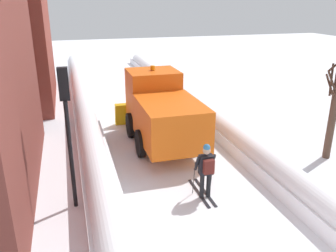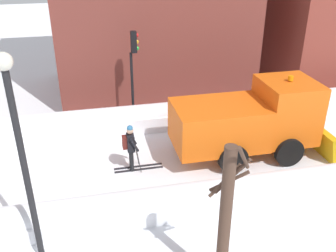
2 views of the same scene
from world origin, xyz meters
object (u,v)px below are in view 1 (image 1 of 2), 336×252
(traffic_light_pole, at_px, (66,112))
(bare_tree_near, at_px, (334,107))
(plow_truck, at_px, (161,110))
(skier, at_px, (206,169))

(traffic_light_pole, distance_m, bare_tree_near, 9.66)
(traffic_light_pole, xyz_separation_m, bare_tree_near, (9.60, 0.69, -0.85))
(plow_truck, height_order, bare_tree_near, bare_tree_near)
(skier, xyz_separation_m, bare_tree_near, (5.67, 1.43, 1.08))
(plow_truck, xyz_separation_m, bare_tree_near, (5.83, -3.25, 0.61))
(bare_tree_near, bearing_deg, traffic_light_pole, -175.90)
(traffic_light_pole, bearing_deg, bare_tree_near, 4.10)
(skier, xyz_separation_m, traffic_light_pole, (-3.93, 0.74, 1.94))
(plow_truck, relative_size, skier, 3.31)
(skier, distance_m, bare_tree_near, 5.94)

